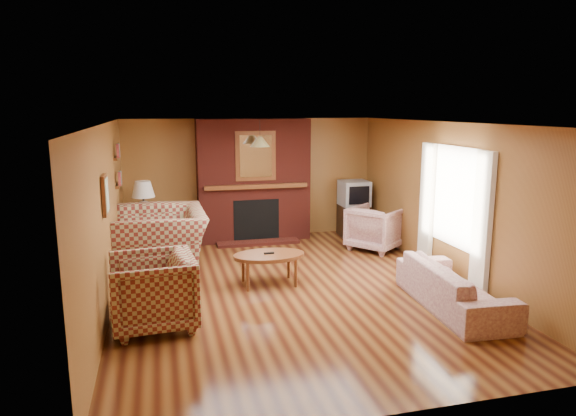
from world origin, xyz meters
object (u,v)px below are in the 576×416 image
object	(u,v)px
floral_sofa	(454,286)
plaid_armchair	(153,292)
plaid_loveseat	(160,243)
tv_stand	(353,220)
fireplace	(254,181)
table_lamp	(143,198)
floral_armchair	(376,228)
crt_tv	(354,193)
coffee_table	(269,257)
side_table	(146,236)

from	to	relation	value
floral_sofa	plaid_armchair	bearing A→B (deg)	88.74
plaid_armchair	floral_sofa	world-z (taller)	plaid_armchair
plaid_loveseat	tv_stand	world-z (taller)	plaid_loveseat
fireplace	tv_stand	bearing A→B (deg)	-5.15
fireplace	table_lamp	xyz separation A→B (m)	(-2.10, -0.53, -0.15)
plaid_loveseat	floral_armchair	bearing A→B (deg)	96.90
table_lamp	crt_tv	bearing A→B (deg)	4.74
plaid_armchair	crt_tv	xyz separation A→B (m)	(4.00, 3.67, 0.44)
coffee_table	side_table	size ratio (longest dim) A/B	1.64
plaid_armchair	table_lamp	xyz separation A→B (m)	(-0.15, 3.33, 0.58)
coffee_table	plaid_loveseat	bearing A→B (deg)	150.92
floral_sofa	table_lamp	bearing A→B (deg)	51.21
fireplace	side_table	distance (m)	2.33
fireplace	plaid_armchair	world-z (taller)	fireplace
floral_armchair	fireplace	bearing A→B (deg)	20.78
side_table	tv_stand	world-z (taller)	side_table
plaid_loveseat	tv_stand	size ratio (longest dim) A/B	2.54
coffee_table	side_table	xyz separation A→B (m)	(-1.82, 2.17, -0.10)
coffee_table	table_lamp	world-z (taller)	table_lamp
crt_tv	plaid_loveseat	bearing A→B (deg)	-157.14
plaid_armchair	floral_sofa	distance (m)	3.87
fireplace	side_table	size ratio (longest dim) A/B	3.67
floral_sofa	side_table	bearing A→B (deg)	51.21
fireplace	crt_tv	xyz separation A→B (m)	(2.05, -0.19, -0.29)
plaid_armchair	table_lamp	distance (m)	3.38
floral_sofa	tv_stand	size ratio (longest dim) A/B	3.18
table_lamp	crt_tv	size ratio (longest dim) A/B	1.21
floral_armchair	tv_stand	bearing A→B (deg)	-36.84
fireplace	plaid_loveseat	world-z (taller)	fireplace
crt_tv	floral_sofa	bearing A→B (deg)	-92.15
floral_armchair	table_lamp	size ratio (longest dim) A/B	1.31
plaid_armchair	coffee_table	bearing A→B (deg)	119.85
floral_sofa	side_table	xyz separation A→B (m)	(-4.00, 3.66, 0.03)
plaid_loveseat	floral_armchair	size ratio (longest dim) A/B	1.81
floral_armchair	side_table	xyz separation A→B (m)	(-4.16, 0.75, -0.08)
plaid_armchair	coffee_table	distance (m)	2.03
floral_sofa	coffee_table	size ratio (longest dim) A/B	1.88
floral_sofa	side_table	distance (m)	5.42
floral_sofa	coffee_table	distance (m)	2.64
plaid_loveseat	plaid_armchair	bearing A→B (deg)	-3.98
plaid_armchair	floral_armchair	xyz separation A→B (m)	(4.01, 2.58, -0.05)
fireplace	floral_sofa	world-z (taller)	fireplace
side_table	crt_tv	xyz separation A→B (m)	(4.15, 0.34, 0.56)
fireplace	side_table	bearing A→B (deg)	-165.71
fireplace	plaid_armchair	xyz separation A→B (m)	(-1.95, -3.86, -0.73)
coffee_table	table_lamp	xyz separation A→B (m)	(-1.82, 2.17, 0.61)
fireplace	side_table	world-z (taller)	fireplace
fireplace	floral_sofa	bearing A→B (deg)	-65.62
floral_armchair	coffee_table	size ratio (longest dim) A/B	0.83
fireplace	side_table	xyz separation A→B (m)	(-2.10, -0.53, -0.85)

